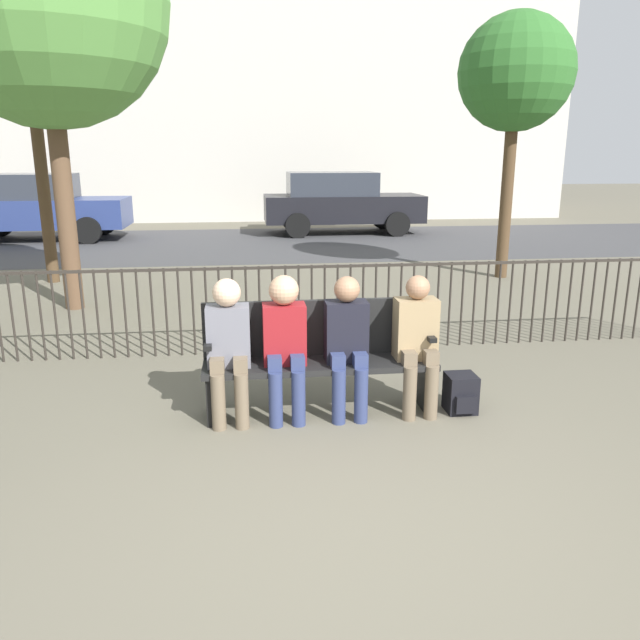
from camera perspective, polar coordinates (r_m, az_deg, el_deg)
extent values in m
plane|color=#605B4C|center=(3.75, 3.42, -18.95)|extent=(80.00, 80.00, 0.00)
cube|color=black|center=(5.10, 0.00, -4.07)|extent=(1.90, 0.45, 0.05)
cube|color=black|center=(5.21, -0.26, -0.67)|extent=(1.90, 0.05, 0.47)
cube|color=black|center=(5.16, -9.91, -6.77)|extent=(0.06, 0.38, 0.40)
cube|color=black|center=(5.35, 9.52, -5.91)|extent=(0.06, 0.38, 0.40)
cube|color=black|center=(5.01, -10.14, -1.98)|extent=(0.06, 0.38, 0.04)
cube|color=black|center=(5.21, 9.73, -1.29)|extent=(0.06, 0.38, 0.04)
cylinder|color=brown|center=(4.94, -9.27, -7.43)|extent=(0.11, 0.11, 0.45)
cylinder|color=brown|center=(4.93, -7.17, -7.37)|extent=(0.11, 0.11, 0.45)
cube|color=brown|center=(4.94, -9.37, -4.03)|extent=(0.11, 0.20, 0.12)
cube|color=brown|center=(4.93, -7.27, -3.97)|extent=(0.11, 0.20, 0.12)
cube|color=slate|center=(4.99, -8.38, -1.44)|extent=(0.34, 0.22, 0.49)
sphere|color=beige|center=(4.88, -8.54, 2.49)|extent=(0.22, 0.22, 0.22)
cylinder|color=navy|center=(4.94, -4.08, -7.27)|extent=(0.11, 0.11, 0.45)
cylinder|color=navy|center=(4.95, -1.98, -7.19)|extent=(0.11, 0.11, 0.45)
cube|color=navy|center=(4.93, -4.20, -3.87)|extent=(0.11, 0.20, 0.12)
cube|color=navy|center=(4.95, -2.11, -3.79)|extent=(0.11, 0.20, 0.12)
cube|color=maroon|center=(5.00, -3.28, -1.28)|extent=(0.34, 0.22, 0.49)
sphere|color=tan|center=(4.89, -3.33, 2.74)|extent=(0.24, 0.24, 0.24)
cylinder|color=navy|center=(4.98, 1.73, -7.02)|extent=(0.11, 0.11, 0.45)
cylinder|color=navy|center=(5.01, 3.78, -6.91)|extent=(0.11, 0.11, 0.45)
cube|color=navy|center=(4.98, 1.57, -3.65)|extent=(0.11, 0.20, 0.12)
cube|color=navy|center=(5.01, 3.61, -3.56)|extent=(0.11, 0.20, 0.12)
cube|color=black|center=(5.05, 2.40, -1.04)|extent=(0.34, 0.22, 0.50)
sphere|color=#A37556|center=(4.94, 2.48, 2.83)|extent=(0.21, 0.21, 0.21)
cylinder|color=brown|center=(5.10, 8.20, -6.65)|extent=(0.11, 0.11, 0.45)
cylinder|color=brown|center=(5.14, 10.15, -6.53)|extent=(0.11, 0.11, 0.45)
cube|color=brown|center=(5.10, 8.02, -3.36)|extent=(0.11, 0.20, 0.12)
cube|color=brown|center=(5.14, 9.96, -3.27)|extent=(0.11, 0.20, 0.12)
cube|color=#997F59|center=(5.17, 8.72, -0.78)|extent=(0.34, 0.22, 0.50)
sphere|color=#A37556|center=(5.07, 8.94, 2.96)|extent=(0.20, 0.20, 0.20)
cube|color=black|center=(5.36, 12.73, -6.52)|extent=(0.24, 0.24, 0.32)
cube|color=black|center=(5.25, 13.21, -7.56)|extent=(0.17, 0.04, 0.14)
cylinder|color=#2D2823|center=(7.10, -26.31, 0.24)|extent=(0.02, 0.02, 0.95)
cylinder|color=#2D2823|center=(7.05, -25.24, 0.27)|extent=(0.02, 0.02, 0.95)
cylinder|color=#2D2823|center=(7.01, -24.15, 0.31)|extent=(0.02, 0.02, 0.95)
cylinder|color=#2D2823|center=(6.97, -23.06, 0.35)|extent=(0.02, 0.02, 0.95)
cylinder|color=#2D2823|center=(6.93, -21.95, 0.39)|extent=(0.02, 0.02, 0.95)
cylinder|color=#2D2823|center=(6.89, -20.82, 0.43)|extent=(0.02, 0.02, 0.95)
cylinder|color=#2D2823|center=(6.86, -19.69, 0.46)|extent=(0.02, 0.02, 0.95)
cylinder|color=#2D2823|center=(6.83, -18.55, 0.50)|extent=(0.02, 0.02, 0.95)
cylinder|color=#2D2823|center=(6.80, -17.39, 0.54)|extent=(0.02, 0.02, 0.95)
cylinder|color=#2D2823|center=(6.78, -16.23, 0.58)|extent=(0.02, 0.02, 0.95)
cylinder|color=#2D2823|center=(6.76, -15.06, 0.62)|extent=(0.02, 0.02, 0.95)
cylinder|color=#2D2823|center=(6.74, -13.88, 0.66)|extent=(0.02, 0.02, 0.95)
cylinder|color=#2D2823|center=(6.72, -12.70, 0.70)|extent=(0.02, 0.02, 0.95)
cylinder|color=#2D2823|center=(6.71, -11.51, 0.74)|extent=(0.02, 0.02, 0.95)
cylinder|color=#2D2823|center=(6.70, -10.32, 0.78)|extent=(0.02, 0.02, 0.95)
cylinder|color=#2D2823|center=(6.69, -9.12, 0.82)|extent=(0.02, 0.02, 0.95)
cylinder|color=#2D2823|center=(6.69, -7.92, 0.85)|extent=(0.02, 0.02, 0.95)
cylinder|color=#2D2823|center=(6.69, -6.73, 0.89)|extent=(0.02, 0.02, 0.95)
cylinder|color=#2D2823|center=(6.69, -5.53, 0.93)|extent=(0.02, 0.02, 0.95)
cylinder|color=#2D2823|center=(6.69, -4.33, 0.97)|extent=(0.02, 0.02, 0.95)
cylinder|color=#2D2823|center=(6.70, -3.13, 1.00)|extent=(0.02, 0.02, 0.95)
cylinder|color=#2D2823|center=(6.71, -1.94, 1.04)|extent=(0.02, 0.02, 0.95)
cylinder|color=#2D2823|center=(6.73, -0.75, 1.07)|extent=(0.02, 0.02, 0.95)
cylinder|color=#2D2823|center=(6.74, 0.43, 1.11)|extent=(0.02, 0.02, 0.95)
cylinder|color=#2D2823|center=(6.76, 1.61, 1.14)|extent=(0.02, 0.02, 0.95)
cylinder|color=#2D2823|center=(6.78, 2.78, 1.18)|extent=(0.02, 0.02, 0.95)
cylinder|color=#2D2823|center=(6.81, 3.94, 1.21)|extent=(0.02, 0.02, 0.95)
cylinder|color=#2D2823|center=(6.84, 5.09, 1.24)|extent=(0.02, 0.02, 0.95)
cylinder|color=#2D2823|center=(6.87, 6.23, 1.27)|extent=(0.02, 0.02, 0.95)
cylinder|color=#2D2823|center=(6.90, 7.37, 1.30)|extent=(0.02, 0.02, 0.95)
cylinder|color=#2D2823|center=(6.93, 8.49, 1.33)|extent=(0.02, 0.02, 0.95)
cylinder|color=#2D2823|center=(6.97, 9.60, 1.36)|extent=(0.02, 0.02, 0.95)
cylinder|color=#2D2823|center=(7.01, 10.69, 1.39)|extent=(0.02, 0.02, 0.95)
cylinder|color=#2D2823|center=(7.06, 11.78, 1.42)|extent=(0.02, 0.02, 0.95)
cylinder|color=#2D2823|center=(7.10, 12.85, 1.44)|extent=(0.02, 0.02, 0.95)
cylinder|color=#2D2823|center=(7.15, 13.91, 1.47)|extent=(0.02, 0.02, 0.95)
cylinder|color=#2D2823|center=(7.20, 14.95, 1.49)|extent=(0.02, 0.02, 0.95)
cylinder|color=#2D2823|center=(7.25, 15.98, 1.52)|extent=(0.02, 0.02, 0.95)
cylinder|color=#2D2823|center=(7.31, 16.99, 1.54)|extent=(0.02, 0.02, 0.95)
cylinder|color=#2D2823|center=(7.37, 17.98, 1.56)|extent=(0.02, 0.02, 0.95)
cylinder|color=#2D2823|center=(7.43, 18.96, 1.58)|extent=(0.02, 0.02, 0.95)
cylinder|color=#2D2823|center=(7.49, 19.93, 1.60)|extent=(0.02, 0.02, 0.95)
cylinder|color=#2D2823|center=(7.55, 20.88, 1.62)|extent=(0.02, 0.02, 0.95)
cylinder|color=#2D2823|center=(7.62, 21.81, 1.64)|extent=(0.02, 0.02, 0.95)
cylinder|color=#2D2823|center=(7.69, 22.73, 1.66)|extent=(0.02, 0.02, 0.95)
cylinder|color=#2D2823|center=(7.76, 23.63, 1.68)|extent=(0.02, 0.02, 0.95)
cylinder|color=#2D2823|center=(7.83, 24.51, 1.70)|extent=(0.02, 0.02, 0.95)
cylinder|color=#2D2823|center=(7.90, 25.38, 1.71)|extent=(0.02, 0.02, 0.95)
cylinder|color=#2D2823|center=(7.98, 26.23, 1.73)|extent=(0.02, 0.02, 0.95)
cylinder|color=#2D2823|center=(8.05, 27.07, 1.74)|extent=(0.02, 0.02, 0.95)
cube|color=#2D2823|center=(6.62, -1.80, 4.87)|extent=(9.00, 0.03, 0.03)
cylinder|color=#4C3823|center=(11.28, -23.95, 10.86)|extent=(0.20, 0.20, 3.06)
sphere|color=#38752D|center=(11.36, -25.11, 21.11)|extent=(1.84, 1.84, 1.84)
cylinder|color=#4C3823|center=(11.23, 16.70, 10.95)|extent=(0.20, 0.20, 2.85)
sphere|color=#2D6628|center=(11.28, 17.48, 20.79)|extent=(1.86, 1.86, 1.86)
cylinder|color=brown|center=(9.16, -22.38, 10.40)|extent=(0.25, 0.25, 3.07)
sphere|color=#569342|center=(9.32, -23.97, 25.13)|extent=(3.09, 3.09, 3.09)
cube|color=#3D3D3F|center=(15.21, -4.76, 7.03)|extent=(24.00, 6.00, 0.01)
cube|color=navy|center=(17.15, -24.21, 8.92)|extent=(4.20, 1.70, 0.70)
cube|color=#2D333D|center=(17.20, -25.46, 10.98)|extent=(2.31, 1.56, 0.60)
cylinder|color=black|center=(16.00, -20.48, 7.68)|extent=(0.64, 0.20, 0.64)
cylinder|color=black|center=(17.69, -19.22, 8.40)|extent=(0.64, 0.20, 0.64)
cylinder|color=black|center=(18.41, -27.22, 7.81)|extent=(0.64, 0.20, 0.64)
cube|color=black|center=(17.06, 2.11, 10.18)|extent=(4.20, 1.70, 0.70)
cube|color=#2D333D|center=(16.98, 1.06, 12.36)|extent=(2.31, 1.56, 0.60)
cylinder|color=black|center=(16.51, 7.10, 8.69)|extent=(0.64, 0.20, 0.64)
cylinder|color=black|center=(18.19, 5.77, 9.30)|extent=(0.64, 0.20, 0.64)
cylinder|color=black|center=(16.08, -2.05, 8.63)|extent=(0.64, 0.20, 0.64)
cylinder|color=black|center=(17.80, -2.55, 9.24)|extent=(0.64, 0.20, 0.64)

